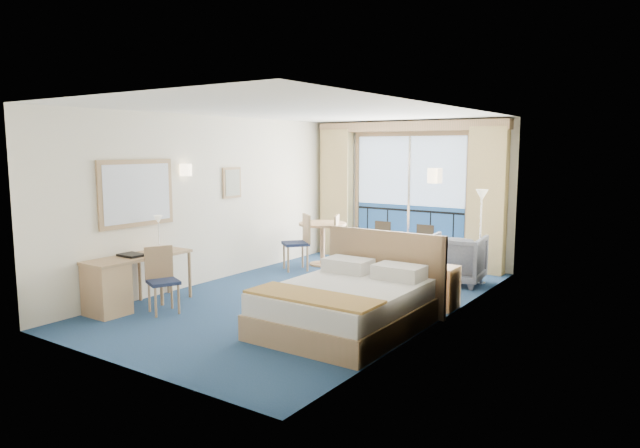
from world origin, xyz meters
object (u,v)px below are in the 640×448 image
at_px(desk_chair, 161,276).
at_px(table_chair_b, 300,239).
at_px(bed, 347,304).
at_px(armchair, 456,259).
at_px(desk, 114,284).
at_px(table_chair_a, 343,239).
at_px(nightstand, 440,287).
at_px(floor_lamp, 481,213).
at_px(round_table, 322,233).

xyz_separation_m(desk_chair, table_chair_b, (-0.04, 3.18, 0.07)).
height_order(bed, table_chair_b, bed).
bearing_deg(armchair, desk, 46.57).
bearing_deg(table_chair_b, desk_chair, -49.62).
xyz_separation_m(bed, table_chair_a, (-1.85, 2.85, 0.25)).
distance_m(desk_chair, table_chair_b, 3.18).
xyz_separation_m(nightstand, floor_lamp, (-0.02, 1.66, 0.87)).
height_order(desk, desk_chair, desk_chair).
xyz_separation_m(bed, table_chair_b, (-2.48, 2.40, 0.26)).
bearing_deg(floor_lamp, table_chair_b, -166.13).
xyz_separation_m(floor_lamp, table_chair_a, (-2.41, -0.30, -0.60)).
bearing_deg(floor_lamp, table_chair_a, -172.92).
xyz_separation_m(round_table, table_chair_b, (-0.09, -0.58, -0.04)).
relative_size(desk_chair, table_chair_b, 0.87).
bearing_deg(armchair, round_table, -6.01).
height_order(desk, table_chair_b, table_chair_b).
bearing_deg(nightstand, armchair, 103.10).
bearing_deg(armchair, table_chair_a, -2.18).
bearing_deg(desk_chair, nightstand, -28.86).
xyz_separation_m(nightstand, table_chair_a, (-2.42, 1.36, 0.27)).
distance_m(armchair, round_table, 2.61).
distance_m(desk, table_chair_a, 4.17).
height_order(bed, table_chair_a, bed).
height_order(nightstand, armchair, armchair).
relative_size(bed, table_chair_a, 2.09).
bearing_deg(round_table, table_chair_a, -13.93).
xyz_separation_m(desk, table_chair_b, (0.44, 3.58, 0.17)).
height_order(floor_lamp, round_table, floor_lamp).
height_order(desk, table_chair_a, table_chair_a).
bearing_deg(armchair, table_chair_b, 6.14).
bearing_deg(round_table, floor_lamp, 3.24).
bearing_deg(table_chair_b, armchair, 52.43).
height_order(armchair, floor_lamp, floor_lamp).
relative_size(table_chair_a, table_chair_b, 0.98).
distance_m(bed, nightstand, 1.59).
bearing_deg(nightstand, round_table, 153.19).
relative_size(nightstand, table_chair_b, 0.58).
xyz_separation_m(armchair, desk_chair, (-2.65, -3.79, 0.10)).
relative_size(armchair, table_chair_a, 0.89).
relative_size(floor_lamp, desk, 1.01).
height_order(bed, desk, bed).
relative_size(round_table, table_chair_b, 0.88).
bearing_deg(table_chair_a, bed, -171.81).
xyz_separation_m(bed, armchair, (0.22, 3.01, 0.09)).
xyz_separation_m(nightstand, desk_chair, (-3.01, -2.27, 0.20)).
bearing_deg(table_chair_b, nightstand, 22.97).
bearing_deg(nightstand, desk_chair, -142.93).
bearing_deg(armchair, floor_lamp, -164.55).
height_order(bed, round_table, bed).
height_order(nightstand, floor_lamp, floor_lamp).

